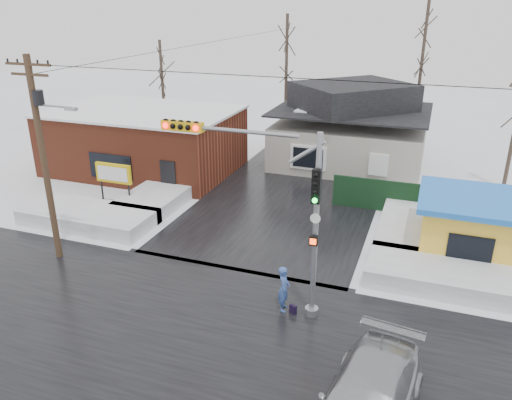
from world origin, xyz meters
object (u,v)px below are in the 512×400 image
(traffic_signal, at_px, (273,197))
(utility_pole, at_px, (43,149))
(marquee_sign, at_px, (114,175))
(pedestrian, at_px, (284,289))
(kiosk, at_px, (469,226))

(traffic_signal, bearing_deg, utility_pole, 177.05)
(marquee_sign, bearing_deg, traffic_signal, -29.72)
(marquee_sign, height_order, pedestrian, marquee_sign)
(traffic_signal, distance_m, marquee_sign, 13.42)
(marquee_sign, relative_size, kiosk, 0.55)
(pedestrian, bearing_deg, traffic_signal, 77.01)
(traffic_signal, xyz_separation_m, utility_pole, (-10.36, 0.53, 0.57))
(marquee_sign, bearing_deg, utility_pole, -79.87)
(marquee_sign, distance_m, pedestrian, 13.63)
(utility_pole, bearing_deg, marquee_sign, 100.13)
(traffic_signal, xyz_separation_m, kiosk, (7.07, 7.03, -3.08))
(utility_pole, distance_m, marquee_sign, 6.87)
(kiosk, bearing_deg, marquee_sign, -178.45)
(pedestrian, bearing_deg, kiosk, -54.87)
(traffic_signal, height_order, utility_pole, utility_pole)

